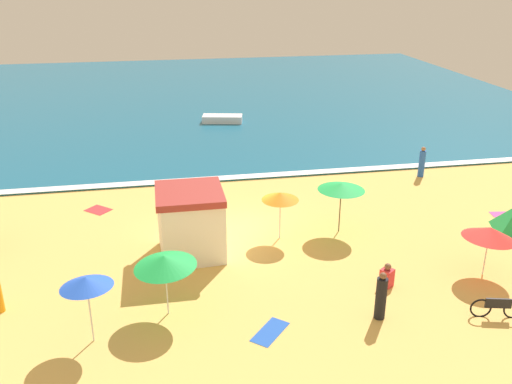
# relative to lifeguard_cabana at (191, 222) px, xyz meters

# --- Properties ---
(ground_plane) EXTENTS (60.00, 60.00, 0.00)m
(ground_plane) POSITION_rel_lifeguard_cabana_xyz_m (2.45, 2.00, -1.42)
(ground_plane) COLOR #EDBC60
(ocean_water) EXTENTS (60.00, 44.00, 0.10)m
(ocean_water) POSITION_rel_lifeguard_cabana_xyz_m (2.45, 30.00, -1.37)
(ocean_water) COLOR #196084
(ocean_water) RESTS_ON ground_plane
(wave_breaker_foam) EXTENTS (57.00, 0.70, 0.01)m
(wave_breaker_foam) POSITION_rel_lifeguard_cabana_xyz_m (2.45, 8.30, -1.32)
(wave_breaker_foam) COLOR white
(wave_breaker_foam) RESTS_ON ocean_water
(lifeguard_cabana) EXTENTS (2.66, 2.79, 2.80)m
(lifeguard_cabana) POSITION_rel_lifeguard_cabana_xyz_m (0.00, 0.00, 0.00)
(lifeguard_cabana) COLOR white
(lifeguard_cabana) RESTS_ON ground_plane
(beach_umbrella_0) EXTENTS (2.63, 2.63, 2.33)m
(beach_umbrella_0) POSITION_rel_lifeguard_cabana_xyz_m (6.64, 0.87, 0.73)
(beach_umbrella_0) COLOR #4C3823
(beach_umbrella_0) RESTS_ON ground_plane
(beach_umbrella_1) EXTENTS (2.64, 2.63, 2.30)m
(beach_umbrella_1) POSITION_rel_lifeguard_cabana_xyz_m (-1.12, -4.16, 0.61)
(beach_umbrella_1) COLOR silver
(beach_umbrella_1) RESTS_ON ground_plane
(beach_umbrella_2) EXTENTS (1.66, 1.67, 2.16)m
(beach_umbrella_2) POSITION_rel_lifeguard_cabana_xyz_m (3.88, 0.70, 0.55)
(beach_umbrella_2) COLOR silver
(beach_umbrella_2) RESTS_ON ground_plane
(beach_umbrella_3) EXTENTS (2.55, 2.54, 2.07)m
(beach_umbrella_3) POSITION_rel_lifeguard_cabana_xyz_m (10.91, -3.72, 0.35)
(beach_umbrella_3) COLOR silver
(beach_umbrella_3) RESTS_ON ground_plane
(beach_umbrella_5) EXTENTS (2.10, 2.11, 2.38)m
(beach_umbrella_5) POSITION_rel_lifeguard_cabana_xyz_m (-3.50, -5.23, 0.73)
(beach_umbrella_5) COLOR silver
(beach_umbrella_5) RESTS_ON ground_plane
(parked_bicycle) EXTENTS (1.78, 0.50, 0.76)m
(parked_bicycle) POSITION_rel_lifeguard_cabana_xyz_m (9.79, -6.39, -1.04)
(parked_bicycle) COLOR black
(parked_bicycle) RESTS_ON ground_plane
(beachgoer_1) EXTENTS (0.52, 0.52, 1.74)m
(beachgoer_1) POSITION_rel_lifeguard_cabana_xyz_m (5.88, -5.69, -0.61)
(beachgoer_1) COLOR black
(beachgoer_1) RESTS_ON ground_plane
(beachgoer_3) EXTENTS (0.45, 0.45, 1.74)m
(beachgoer_3) POSITION_rel_lifeguard_cabana_xyz_m (13.45, 6.79, -0.60)
(beachgoer_3) COLOR blue
(beachgoer_3) RESTS_ON ground_plane
(beachgoer_4) EXTENTS (0.58, 0.58, 0.93)m
(beachgoer_4) POSITION_rel_lifeguard_cabana_xyz_m (6.92, -3.83, -1.02)
(beachgoer_4) COLOR red
(beachgoer_4) RESTS_ON ground_plane
(beach_towel_0) EXTENTS (1.43, 1.41, 0.01)m
(beach_towel_0) POSITION_rel_lifeguard_cabana_xyz_m (-4.17, 5.23, -1.42)
(beach_towel_0) COLOR red
(beach_towel_0) RESTS_ON ground_plane
(beach_towel_1) EXTENTS (1.42, 0.81, 0.01)m
(beach_towel_1) POSITION_rel_lifeguard_cabana_xyz_m (15.08, 1.17, -1.42)
(beach_towel_1) COLOR #D84CA5
(beach_towel_1) RESTS_ON ground_plane
(beach_towel_3) EXTENTS (1.50, 1.58, 0.01)m
(beach_towel_3) POSITION_rel_lifeguard_cabana_xyz_m (2.09, -5.81, -1.42)
(beach_towel_3) COLOR blue
(beach_towel_3) RESTS_ON ground_plane
(small_boat_0) EXTENTS (3.17, 1.81, 0.53)m
(small_boat_0) POSITION_rel_lifeguard_cabana_xyz_m (3.84, 20.26, -1.06)
(small_boat_0) COLOR white
(small_boat_0) RESTS_ON ocean_water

